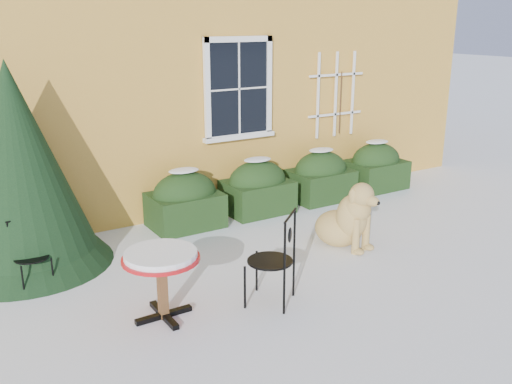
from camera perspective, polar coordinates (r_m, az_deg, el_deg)
ground at (r=6.94m, az=4.45°, el=-9.19°), size 80.00×80.00×0.00m
house at (r=12.55m, az=-15.41°, el=17.13°), size 12.40×8.40×6.40m
hedge_row at (r=9.63m, az=3.42°, el=0.96°), size 4.95×0.80×0.91m
evergreen_shrub at (r=7.70m, az=-22.59°, el=0.55°), size 2.15×2.15×2.61m
bistro_table at (r=6.02m, az=-9.47°, el=-7.03°), size 0.81×0.81×0.75m
patio_chair_near at (r=6.29m, az=1.81°, el=-6.67°), size 0.66×0.66×1.06m
patio_chair_far at (r=7.20m, az=-21.67°, el=-5.82°), size 0.41×0.40×0.82m
dog at (r=7.96m, az=9.15°, el=-2.73°), size 0.75×1.11×0.99m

